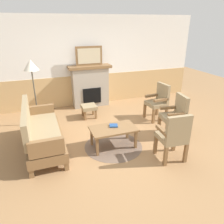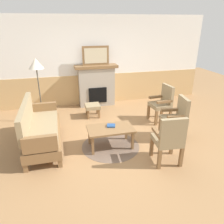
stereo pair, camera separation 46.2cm
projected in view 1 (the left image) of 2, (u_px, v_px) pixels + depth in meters
ground_plane at (117, 140)px, 4.91m from camera, size 14.00×14.00×0.00m
wall_back at (87, 63)px, 6.65m from camera, size 7.20×0.14×2.70m
fireplace at (90, 86)px, 6.69m from camera, size 1.30×0.44×1.28m
framed_picture at (89, 56)px, 6.34m from camera, size 0.80×0.04×0.56m
couch at (42, 133)px, 4.38m from camera, size 0.70×1.80×0.98m
coffee_table at (113, 130)px, 4.51m from camera, size 0.96×0.56×0.44m
round_rug at (113, 146)px, 4.65m from camera, size 1.24×1.24×0.01m
book_on_table at (114, 126)px, 4.55m from camera, size 0.21×0.20×0.03m
footstool at (89, 108)px, 5.96m from camera, size 0.40×0.40×0.36m
armchair_near_fireplace at (159, 100)px, 5.79m from camera, size 0.52×0.52×0.98m
armchair_by_window_left at (176, 114)px, 4.92m from camera, size 0.54×0.54×0.98m
armchair_front_left at (174, 135)px, 4.00m from camera, size 0.52×0.52×0.98m
floor_lamp_by_couch at (31, 69)px, 5.07m from camera, size 0.36×0.36×1.68m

